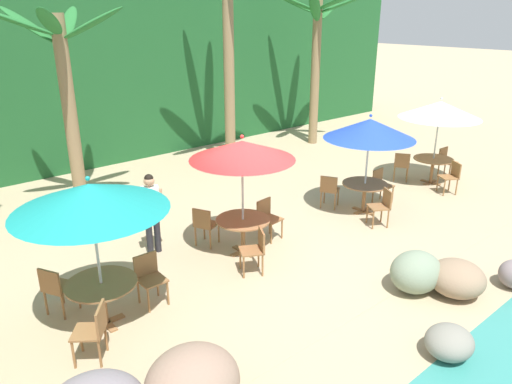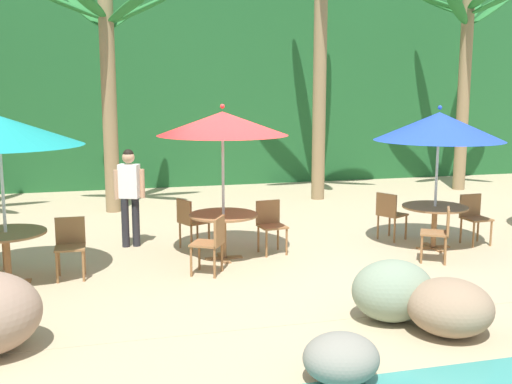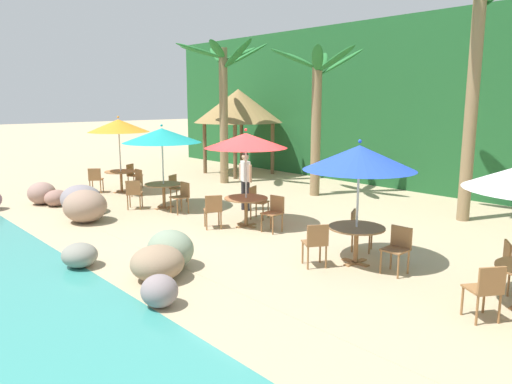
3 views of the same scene
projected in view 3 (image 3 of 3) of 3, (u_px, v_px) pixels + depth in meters
The scene contains 30 objects.
ground_plane at pixel (245, 231), 12.00m from camera, with size 120.00×120.00×0.00m, color tan.
terrace_deck at pixel (245, 231), 12.00m from camera, with size 18.00×5.20×0.01m.
foliage_backdrop at pixel (439, 104), 17.33m from camera, with size 28.00×2.40×6.00m.
rock_seawall at pixel (104, 226), 11.14m from camera, with size 15.20×2.87×0.86m.
umbrella_orange at pixel (119, 126), 16.65m from camera, with size 2.05×2.05×2.63m.
dining_table_orange at pixel (121, 175), 16.96m from camera, with size 1.10×1.10×0.74m.
chair_orange_seaward at pixel (136, 180), 16.43m from camera, with size 0.43×0.44×0.87m.
chair_orange_inland at pixel (133, 174), 17.80m from camera, with size 0.58×0.57×0.87m.
chair_orange_left at pixel (95, 178), 16.83m from camera, with size 0.59×0.59×0.87m.
umbrella_teal at pixel (162, 135), 14.15m from camera, with size 2.27×2.27×2.47m.
dining_table_teal at pixel (164, 188), 14.44m from camera, with size 1.10×1.10×0.74m.
chair_teal_seaward at pixel (182, 195), 13.88m from camera, with size 0.43×0.44×0.87m.
chair_teal_inland at pixel (176, 186), 15.27m from camera, with size 0.57×0.57×0.87m.
chair_teal_left at pixel (134, 192), 14.31m from camera, with size 0.60×0.59×0.87m.
umbrella_red at pixel (246, 141), 12.11m from camera, with size 2.06×2.06×2.48m.
dining_table_red at pixel (246, 203), 12.40m from camera, with size 1.10×1.10×0.74m.
chair_red_seaward at pixel (274, 211), 11.93m from camera, with size 0.47×0.47×0.87m.
chair_red_inland at pixel (256, 200), 13.21m from camera, with size 0.56×0.56×0.87m.
chair_red_left at pixel (213, 209), 12.14m from camera, with size 0.58×0.57×0.87m.
umbrella_blue at pixel (359, 158), 9.30m from camera, with size 2.15×2.15×2.44m.
dining_table_blue at pixel (356, 233), 9.57m from camera, with size 1.10×1.10×0.74m.
chair_blue_seaward at pixel (398, 246), 9.05m from camera, with size 0.44×0.45×0.87m.
chair_blue_inland at pixel (358, 227), 10.40m from camera, with size 0.58×0.57×0.87m.
chair_blue_left at pixel (316, 242), 9.34m from camera, with size 0.58×0.58×0.87m.
chair_white_left at pixel (486, 288), 7.04m from camera, with size 0.58×0.58×0.87m.
palm_tree_nearest at pixel (223, 85), 18.33m from camera, with size 3.35×3.45×5.28m.
palm_tree_second at pixel (317, 96), 15.94m from camera, with size 3.15×2.86×4.82m.
palm_tree_third at pixel (477, 50), 12.33m from camera, with size 3.58×3.50×6.36m.
palapa_hut at pixel (238, 106), 20.87m from camera, with size 3.78×3.78×3.60m.
waiter_in_white at pixel (245, 177), 14.12m from camera, with size 0.52×0.32×1.70m.
Camera 3 is at (8.84, -7.54, 3.18)m, focal length 34.53 mm.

